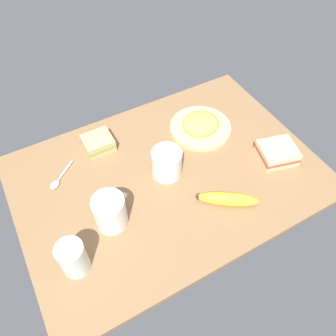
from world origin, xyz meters
The scene contains 9 objects.
tabletop centered at (0.00, 0.00, 1.00)cm, with size 90.00×64.00×2.00cm, color #936D47.
plate_of_food centered at (19.00, 11.58, 3.77)cm, with size 20.68×20.68×5.38cm.
coffee_mug_black centered at (-0.35, 0.80, 6.65)cm, with size 11.41×9.40×9.02cm.
coffee_mug_milky centered at (-21.21, -6.87, 7.26)cm, with size 10.55×9.96×10.24cm.
sandwich_main centered at (33.04, -10.70, 4.20)cm, with size 13.19×12.41×4.40cm.
sandwich_side centered at (-14.21, 20.29, 4.20)cm, with size 9.06×8.15×4.40cm.
glass_of_milk centered at (-33.95, -14.32, 6.55)cm, with size 6.89×6.89×9.98cm.
banana centered at (9.62, -17.14, 3.96)cm, with size 16.44×13.10×3.93cm.
spoon centered at (-29.72, 13.94, 2.38)cm, with size 9.94×8.63×0.80cm.
Camera 1 is at (-30.13, -54.15, 83.02)cm, focal length 35.88 mm.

